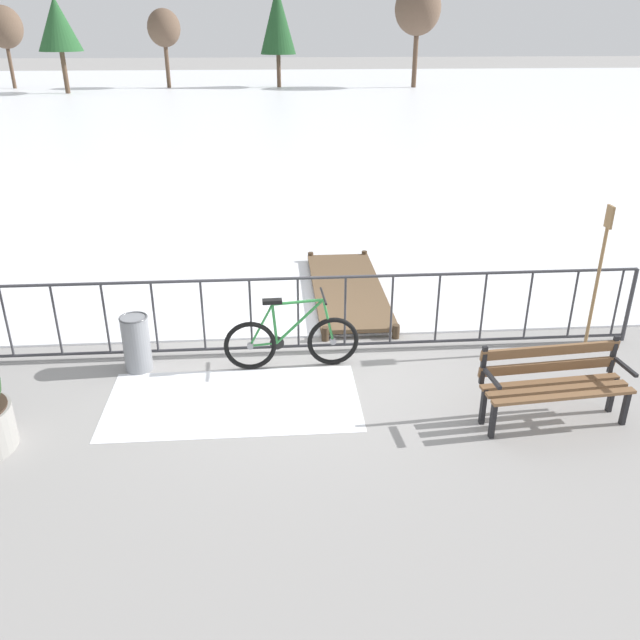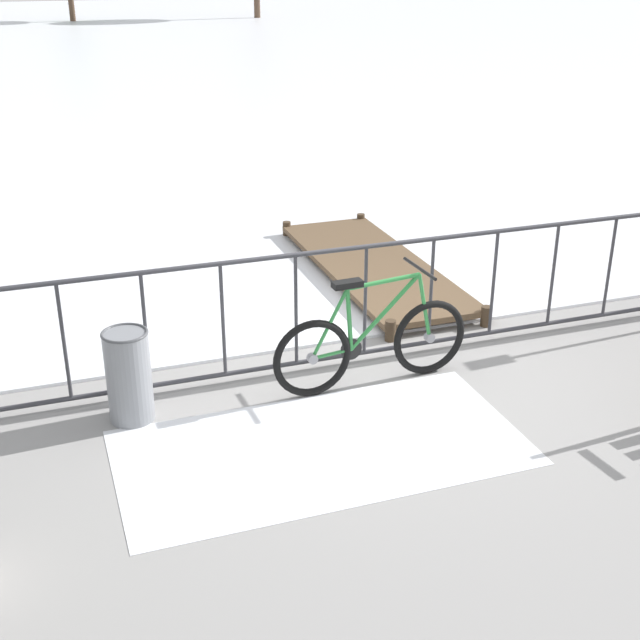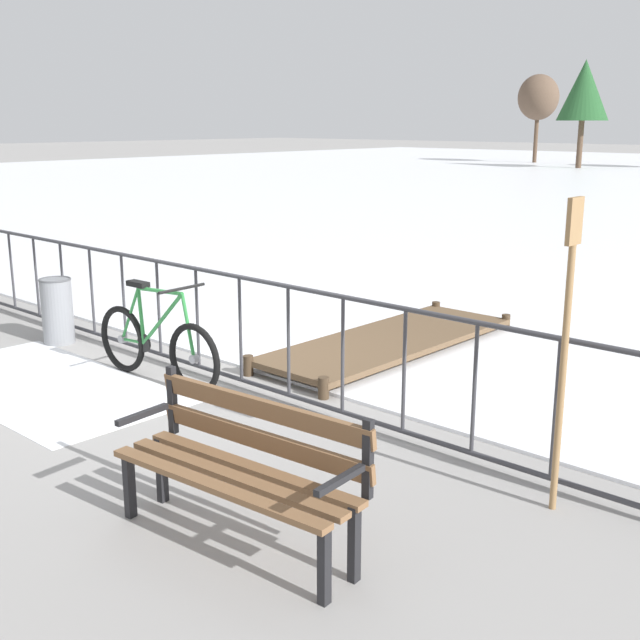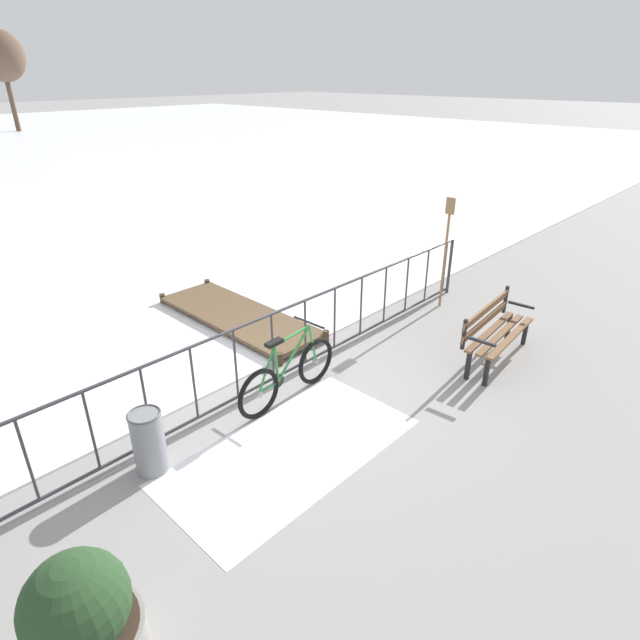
% 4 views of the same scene
% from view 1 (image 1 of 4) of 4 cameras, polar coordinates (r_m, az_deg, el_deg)
% --- Properties ---
extents(ground_plane, '(160.00, 160.00, 0.00)m').
position_cam_1_polar(ground_plane, '(8.70, -1.88, -2.77)').
color(ground_plane, gray).
extents(frozen_pond, '(80.00, 56.00, 0.03)m').
position_cam_1_polar(frozen_pond, '(36.33, -4.06, 18.38)').
color(frozen_pond, white).
rests_on(frozen_pond, ground).
extents(snow_patch, '(2.93, 1.49, 0.01)m').
position_cam_1_polar(snow_patch, '(7.66, -7.64, -7.08)').
color(snow_patch, white).
rests_on(snow_patch, ground).
extents(railing_fence, '(9.06, 0.06, 1.07)m').
position_cam_1_polar(railing_fence, '(8.45, -1.94, 0.59)').
color(railing_fence, '#38383D').
rests_on(railing_fence, ground).
extents(bicycle_near_railing, '(1.71, 0.52, 0.97)m').
position_cam_1_polar(bicycle_near_railing, '(8.16, -2.52, -1.85)').
color(bicycle_near_railing, black).
rests_on(bicycle_near_railing, ground).
extents(park_bench, '(1.64, 0.62, 0.89)m').
position_cam_1_polar(park_bench, '(7.47, 19.90, -4.89)').
color(park_bench, brown).
rests_on(park_bench, ground).
extents(trash_bin, '(0.35, 0.35, 0.73)m').
position_cam_1_polar(trash_bin, '(8.41, -15.87, -1.95)').
color(trash_bin, gray).
rests_on(trash_bin, ground).
extents(oar_upright, '(0.04, 0.16, 1.98)m').
position_cam_1_polar(oar_upright, '(9.01, 23.38, 4.02)').
color(oar_upright, '#937047').
rests_on(oar_upright, ground).
extents(wooden_dock, '(1.10, 3.29, 0.20)m').
position_cam_1_polar(wooden_dock, '(10.43, 2.44, 2.79)').
color(wooden_dock, brown).
rests_on(wooden_dock, ground).
extents(tree_far_west, '(2.34, 2.34, 6.24)m').
position_cam_1_polar(tree_far_west, '(46.37, -3.76, 24.86)').
color(tree_far_west, brown).
rests_on(tree_far_west, ground).
extents(tree_west_mid, '(2.59, 2.59, 5.43)m').
position_cam_1_polar(tree_west_mid, '(44.79, -22.12, 22.98)').
color(tree_west_mid, brown).
rests_on(tree_west_mid, ground).
extents(tree_centre, '(2.11, 2.11, 4.85)m').
position_cam_1_polar(tree_centre, '(46.94, -13.59, 23.69)').
color(tree_centre, brown).
rests_on(tree_centre, ground).
extents(tree_east_mid, '(2.96, 2.96, 6.45)m').
position_cam_1_polar(tree_east_mid, '(46.53, 8.62, 25.46)').
color(tree_east_mid, brown).
rests_on(tree_east_mid, ground).
extents(tree_far_east, '(2.34, 2.34, 5.02)m').
position_cam_1_polar(tree_far_east, '(49.61, -26.09, 22.14)').
color(tree_far_east, brown).
rests_on(tree_far_east, ground).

